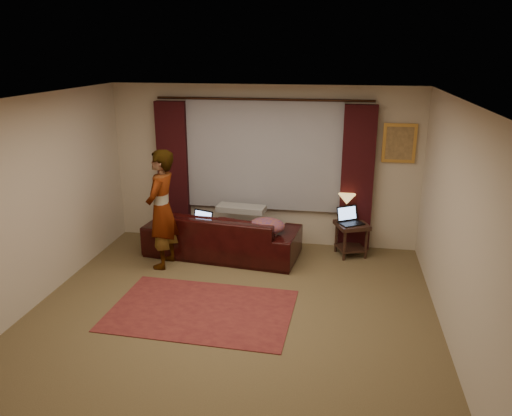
{
  "coord_description": "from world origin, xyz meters",
  "views": [
    {
      "loc": [
        1.23,
        -5.34,
        3.11
      ],
      "look_at": [
        0.1,
        1.2,
        1.0
      ],
      "focal_mm": 35.0,
      "sensor_mm": 36.0,
      "label": 1
    }
  ],
  "objects_px": {
    "sofa": "(222,226)",
    "end_table": "(351,239)",
    "laptop_sofa": "(198,221)",
    "tiffany_lamp": "(346,207)",
    "person": "(162,209)",
    "laptop_table": "(352,216)"
  },
  "relations": [
    {
      "from": "laptop_sofa",
      "to": "end_table",
      "type": "height_order",
      "value": "laptop_sofa"
    },
    {
      "from": "laptop_sofa",
      "to": "person",
      "type": "relative_size",
      "value": 0.21
    },
    {
      "from": "sofa",
      "to": "end_table",
      "type": "relative_size",
      "value": 4.47
    },
    {
      "from": "laptop_sofa",
      "to": "tiffany_lamp",
      "type": "height_order",
      "value": "tiffany_lamp"
    },
    {
      "from": "tiffany_lamp",
      "to": "end_table",
      "type": "bearing_deg",
      "value": -50.51
    },
    {
      "from": "laptop_table",
      "to": "sofa",
      "type": "bearing_deg",
      "value": 156.37
    },
    {
      "from": "sofa",
      "to": "laptop_sofa",
      "type": "relative_size",
      "value": 6.41
    },
    {
      "from": "tiffany_lamp",
      "to": "laptop_sofa",
      "type": "bearing_deg",
      "value": -164.88
    },
    {
      "from": "tiffany_lamp",
      "to": "laptop_table",
      "type": "relative_size",
      "value": 1.12
    },
    {
      "from": "end_table",
      "to": "person",
      "type": "height_order",
      "value": "person"
    },
    {
      "from": "laptop_sofa",
      "to": "person",
      "type": "height_order",
      "value": "person"
    },
    {
      "from": "laptop_sofa",
      "to": "sofa",
      "type": "bearing_deg",
      "value": 45.47
    },
    {
      "from": "end_table",
      "to": "tiffany_lamp",
      "type": "bearing_deg",
      "value": 129.49
    },
    {
      "from": "sofa",
      "to": "end_table",
      "type": "distance_m",
      "value": 2.03
    },
    {
      "from": "tiffany_lamp",
      "to": "laptop_table",
      "type": "distance_m",
      "value": 0.19
    },
    {
      "from": "laptop_table",
      "to": "person",
      "type": "distance_m",
      "value": 2.89
    },
    {
      "from": "laptop_sofa",
      "to": "end_table",
      "type": "distance_m",
      "value": 2.41
    },
    {
      "from": "laptop_sofa",
      "to": "tiffany_lamp",
      "type": "distance_m",
      "value": 2.32
    },
    {
      "from": "sofa",
      "to": "end_table",
      "type": "xyz_separation_m",
      "value": [
        2.0,
        0.33,
        -0.21
      ]
    },
    {
      "from": "laptop_sofa",
      "to": "laptop_table",
      "type": "bearing_deg",
      "value": 31.26
    },
    {
      "from": "laptop_sofa",
      "to": "tiffany_lamp",
      "type": "xyz_separation_m",
      "value": [
        2.24,
        0.6,
        0.14
      ]
    },
    {
      "from": "end_table",
      "to": "tiffany_lamp",
      "type": "height_order",
      "value": "tiffany_lamp"
    }
  ]
}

